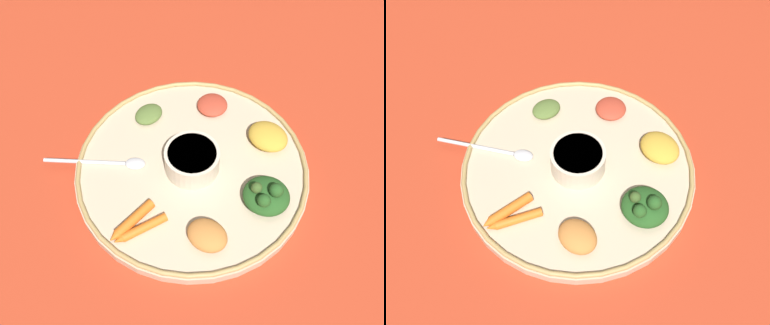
# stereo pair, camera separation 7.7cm
# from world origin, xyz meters

# --- Properties ---
(ground_plane) EXTENTS (2.40, 2.40, 0.00)m
(ground_plane) POSITION_xyz_m (0.00, 0.00, 0.00)
(ground_plane) COLOR #B7381E
(platter) EXTENTS (0.40, 0.40, 0.02)m
(platter) POSITION_xyz_m (0.00, 0.00, 0.01)
(platter) COLOR #C6B293
(platter) RESTS_ON ground_plane
(platter_rim) EXTENTS (0.39, 0.39, 0.01)m
(platter_rim) POSITION_xyz_m (0.00, 0.00, 0.02)
(platter_rim) COLOR tan
(platter_rim) RESTS_ON platter
(center_bowl) EXTENTS (0.09, 0.09, 0.04)m
(center_bowl) POSITION_xyz_m (0.00, 0.00, 0.04)
(center_bowl) COLOR beige
(center_bowl) RESTS_ON platter
(spoon) EXTENTS (0.11, 0.15, 0.01)m
(spoon) POSITION_xyz_m (-0.08, -0.11, 0.02)
(spoon) COLOR silver
(spoon) RESTS_ON platter
(greens_pile) EXTENTS (0.10, 0.10, 0.05)m
(greens_pile) POSITION_xyz_m (0.12, 0.07, 0.04)
(greens_pile) COLOR #23511E
(greens_pile) RESTS_ON platter
(carrot_near_spoon) EXTENTS (0.04, 0.09, 0.02)m
(carrot_near_spoon) POSITION_xyz_m (0.04, -0.14, 0.03)
(carrot_near_spoon) COLOR orange
(carrot_near_spoon) RESTS_ON platter
(carrot_outer) EXTENTS (0.02, 0.09, 0.01)m
(carrot_outer) POSITION_xyz_m (0.06, -0.13, 0.03)
(carrot_outer) COLOR orange
(carrot_outer) RESTS_ON platter
(mound_collards) EXTENTS (0.05, 0.06, 0.02)m
(mound_collards) POSITION_xyz_m (-0.14, -0.01, 0.03)
(mound_collards) COLOR #567033
(mound_collards) RESTS_ON platter
(mound_berbere_red) EXTENTS (0.08, 0.08, 0.02)m
(mound_berbere_red) POSITION_xyz_m (-0.09, 0.10, 0.03)
(mound_berbere_red) COLOR #B73D28
(mound_berbere_red) RESTS_ON platter
(mound_squash) EXTENTS (0.08, 0.08, 0.03)m
(mound_squash) POSITION_xyz_m (0.13, -0.05, 0.03)
(mound_squash) COLOR #C67A38
(mound_squash) RESTS_ON platter
(mound_lentil_yellow) EXTENTS (0.09, 0.08, 0.03)m
(mound_lentil_yellow) POSITION_xyz_m (0.02, 0.14, 0.03)
(mound_lentil_yellow) COLOR gold
(mound_lentil_yellow) RESTS_ON platter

